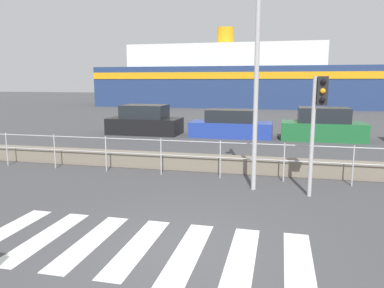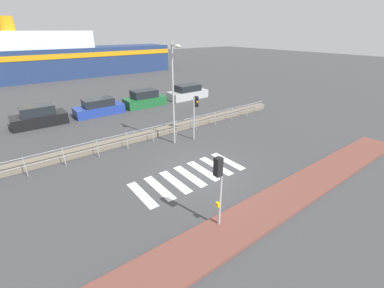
{
  "view_description": "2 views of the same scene",
  "coord_description": "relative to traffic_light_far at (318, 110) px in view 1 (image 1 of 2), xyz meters",
  "views": [
    {
      "loc": [
        1.68,
        -5.71,
        2.84
      ],
      "look_at": [
        -0.15,
        2.0,
        1.5
      ],
      "focal_mm": 35.0,
      "sensor_mm": 36.0,
      "label": 1
    },
    {
      "loc": [
        -7.38,
        -9.14,
        6.87
      ],
      "look_at": [
        0.25,
        1.0,
        1.2
      ],
      "focal_mm": 24.0,
      "sensor_mm": 36.0,
      "label": 2
    }
  ],
  "objects": [
    {
      "name": "parked_car_blue",
      "position": [
        -3.32,
        9.56,
        -1.57
      ],
      "size": [
        4.14,
        1.71,
        1.4
      ],
      "color": "#233D9E",
      "rests_on": "ground_plane"
    },
    {
      "name": "harbor_fence",
      "position": [
        -2.55,
        1.23,
        -1.42
      ],
      "size": [
        21.92,
        0.04,
        1.12
      ],
      "color": "#B2B2B5",
      "rests_on": "ground_plane"
    },
    {
      "name": "seawall",
      "position": [
        -2.55,
        2.11,
        -1.92
      ],
      "size": [
        24.31,
        0.55,
        0.48
      ],
      "color": "slate",
      "rests_on": "ground_plane"
    },
    {
      "name": "ferry_boat",
      "position": [
        -3.45,
        32.22,
        0.7
      ],
      "size": [
        37.39,
        6.34,
        8.53
      ],
      "color": "navy",
      "rests_on": "ground_plane"
    },
    {
      "name": "crosswalk",
      "position": [
        -3.21,
        -3.7,
        -2.16
      ],
      "size": [
        5.85,
        2.4,
        0.01
      ],
      "color": "silver",
      "rests_on": "ground_plane"
    },
    {
      "name": "parked_car_green",
      "position": [
        1.14,
        9.56,
        -1.49
      ],
      "size": [
        3.92,
        1.75,
        1.58
      ],
      "color": "#1E6633",
      "rests_on": "ground_plane"
    },
    {
      "name": "streetlamp",
      "position": [
        -1.5,
        0.14,
        1.66
      ],
      "size": [
        0.32,
        0.87,
        6.23
      ],
      "color": "#B2B2B5",
      "rests_on": "ground_plane"
    },
    {
      "name": "ground_plane",
      "position": [
        -2.55,
        -3.7,
        -2.16
      ],
      "size": [
        160.0,
        160.0,
        0.0
      ],
      "primitive_type": "plane",
      "color": "#424244"
    },
    {
      "name": "traffic_light_far",
      "position": [
        0.0,
        0.0,
        0.0
      ],
      "size": [
        0.34,
        0.32,
        2.95
      ],
      "color": "#B2B2B5",
      "rests_on": "ground_plane"
    },
    {
      "name": "parked_car_black",
      "position": [
        -8.0,
        9.56,
        -1.49
      ],
      "size": [
        3.86,
        1.89,
        1.57
      ],
      "color": "black",
      "rests_on": "ground_plane"
    }
  ]
}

